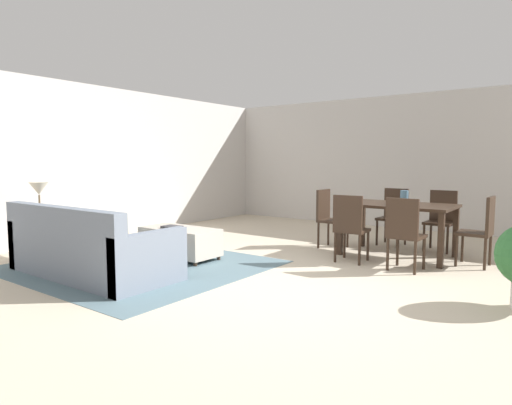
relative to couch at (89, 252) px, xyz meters
name	(u,v)px	position (x,y,z in m)	size (l,w,h in m)	color
ground_plane	(289,286)	(2.18, 1.02, -0.29)	(10.80, 10.80, 0.00)	beige
wall_back	(425,162)	(2.18, 6.02, 1.06)	(9.00, 0.12, 2.70)	beige
wall_left	(88,162)	(-2.32, 1.52, 1.06)	(0.12, 11.00, 2.70)	beige
area_rug	(141,265)	(0.09, 0.68, -0.29)	(3.00, 2.80, 0.01)	slate
couch	(89,252)	(0.00, 0.00, 0.00)	(2.21, 0.97, 0.86)	slate
ottoman_table	(180,241)	(0.18, 1.31, -0.04)	(1.14, 0.56, 0.43)	#B7AD9E
side_table	(41,227)	(-1.41, 0.15, 0.15)	(0.40, 0.40, 0.55)	brown
table_lamp	(39,190)	(-1.41, 0.15, 0.67)	(0.26, 0.26, 0.52)	brown
dining_table	(398,210)	(2.60, 3.27, 0.38)	(1.52, 0.94, 0.76)	#332319
dining_chair_near_left	(350,225)	(2.23, 2.48, 0.23)	(0.43, 0.43, 0.92)	#332319
dining_chair_near_right	(404,230)	(2.97, 2.44, 0.23)	(0.41, 0.41, 0.92)	#332319
dining_chair_far_left	(394,213)	(2.24, 4.14, 0.23)	(0.42, 0.42, 0.92)	#332319
dining_chair_far_right	(441,217)	(3.00, 4.09, 0.23)	(0.41, 0.41, 0.92)	#332319
dining_chair_head_east	(481,227)	(3.69, 3.26, 0.23)	(0.41, 0.41, 0.92)	#332319
dining_chair_head_west	(329,215)	(1.50, 3.27, 0.23)	(0.40, 0.40, 0.92)	#332319
vase_centerpiece	(404,197)	(2.70, 3.24, 0.57)	(0.11, 0.11, 0.20)	slate
book_on_ottoman	(172,227)	(0.11, 1.23, 0.16)	(0.26, 0.20, 0.03)	#333338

